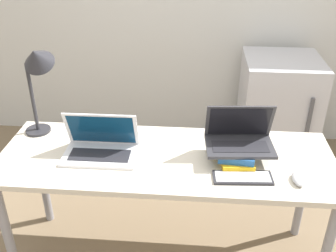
{
  "coord_description": "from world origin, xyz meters",
  "views": [
    {
      "loc": [
        0.15,
        -1.38,
        1.84
      ],
      "look_at": [
        0.01,
        0.31,
        0.89
      ],
      "focal_mm": 42.0,
      "sensor_mm": 36.0,
      "label": 1
    }
  ],
  "objects_px": {
    "laptop_left": "(101,146)",
    "wireless_keyboard": "(243,178)",
    "desk_lamp": "(36,67)",
    "mini_fridge": "(276,112)",
    "laptop_on_books": "(239,138)",
    "mouse": "(298,179)",
    "book_stack": "(236,153)"
  },
  "relations": [
    {
      "from": "book_stack",
      "to": "mouse",
      "type": "bearing_deg",
      "value": -31.42
    },
    {
      "from": "desk_lamp",
      "to": "mini_fridge",
      "type": "height_order",
      "value": "desk_lamp"
    },
    {
      "from": "laptop_left",
      "to": "mini_fridge",
      "type": "height_order",
      "value": "laptop_left"
    },
    {
      "from": "book_stack",
      "to": "laptop_on_books",
      "type": "xyz_separation_m",
      "value": [
        0.01,
        0.02,
        0.08
      ]
    },
    {
      "from": "laptop_on_books",
      "to": "desk_lamp",
      "type": "bearing_deg",
      "value": 172.51
    },
    {
      "from": "laptop_left",
      "to": "laptop_on_books",
      "type": "height_order",
      "value": "laptop_on_books"
    },
    {
      "from": "desk_lamp",
      "to": "mini_fridge",
      "type": "bearing_deg",
      "value": 33.1
    },
    {
      "from": "laptop_on_books",
      "to": "mouse",
      "type": "bearing_deg",
      "value": -35.27
    },
    {
      "from": "laptop_left",
      "to": "desk_lamp",
      "type": "xyz_separation_m",
      "value": [
        -0.35,
        0.17,
        0.36
      ]
    },
    {
      "from": "laptop_on_books",
      "to": "mouse",
      "type": "distance_m",
      "value": 0.34
    },
    {
      "from": "mouse",
      "to": "mini_fridge",
      "type": "height_order",
      "value": "mini_fridge"
    },
    {
      "from": "wireless_keyboard",
      "to": "mouse",
      "type": "height_order",
      "value": "mouse"
    },
    {
      "from": "laptop_left",
      "to": "wireless_keyboard",
      "type": "xyz_separation_m",
      "value": [
        0.72,
        -0.16,
        -0.04
      ]
    },
    {
      "from": "laptop_left",
      "to": "mouse",
      "type": "height_order",
      "value": "laptop_left"
    },
    {
      "from": "mouse",
      "to": "desk_lamp",
      "type": "distance_m",
      "value": 1.42
    },
    {
      "from": "book_stack",
      "to": "wireless_keyboard",
      "type": "height_order",
      "value": "book_stack"
    },
    {
      "from": "laptop_left",
      "to": "laptop_on_books",
      "type": "relative_size",
      "value": 1.07
    },
    {
      "from": "book_stack",
      "to": "laptop_on_books",
      "type": "relative_size",
      "value": 0.77
    },
    {
      "from": "laptop_on_books",
      "to": "wireless_keyboard",
      "type": "xyz_separation_m",
      "value": [
        0.01,
        -0.19,
        -0.11
      ]
    },
    {
      "from": "wireless_keyboard",
      "to": "mouse",
      "type": "distance_m",
      "value": 0.26
    },
    {
      "from": "desk_lamp",
      "to": "laptop_left",
      "type": "bearing_deg",
      "value": -26.11
    },
    {
      "from": "desk_lamp",
      "to": "wireless_keyboard",
      "type": "bearing_deg",
      "value": -17.05
    },
    {
      "from": "laptop_on_books",
      "to": "wireless_keyboard",
      "type": "distance_m",
      "value": 0.22
    },
    {
      "from": "laptop_left",
      "to": "mouse",
      "type": "relative_size",
      "value": 3.32
    },
    {
      "from": "mouse",
      "to": "desk_lamp",
      "type": "bearing_deg",
      "value": 166.08
    },
    {
      "from": "wireless_keyboard",
      "to": "mouse",
      "type": "bearing_deg",
      "value": -0.21
    },
    {
      "from": "mini_fridge",
      "to": "laptop_on_books",
      "type": "bearing_deg",
      "value": -110.37
    },
    {
      "from": "book_stack",
      "to": "wireless_keyboard",
      "type": "distance_m",
      "value": 0.17
    },
    {
      "from": "laptop_left",
      "to": "book_stack",
      "type": "relative_size",
      "value": 1.39
    },
    {
      "from": "book_stack",
      "to": "desk_lamp",
      "type": "relative_size",
      "value": 0.5
    },
    {
      "from": "desk_lamp",
      "to": "mini_fridge",
      "type": "xyz_separation_m",
      "value": [
        1.46,
        0.95,
        -0.68
      ]
    },
    {
      "from": "wireless_keyboard",
      "to": "laptop_on_books",
      "type": "bearing_deg",
      "value": 92.99
    }
  ]
}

